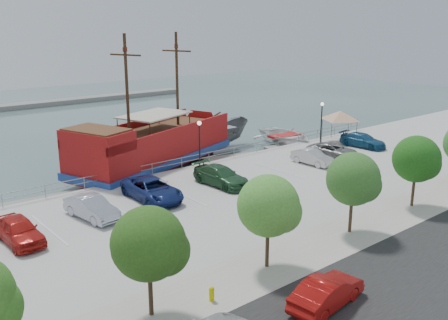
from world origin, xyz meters
TOP-DOWN VIEW (x-y plane):
  - ground at (0.00, 0.00)m, footprint 160.00×160.00m
  - sidewalk at (0.00, -10.00)m, footprint 100.00×4.00m
  - seawall_railing at (0.00, 7.80)m, footprint 50.00×0.06m
  - far_shore at (10.00, 55.00)m, footprint 40.00×3.00m
  - pirate_ship at (0.27, 12.54)m, footprint 20.97×11.92m
  - patrol_boat at (9.58, 14.25)m, footprint 7.28×4.41m
  - speedboat at (15.27, 10.83)m, footprint 6.46×8.29m
  - dock_west at (-12.53, 9.20)m, footprint 7.37×2.66m
  - dock_mid at (7.09, 9.20)m, footprint 7.96×4.21m
  - dock_east at (14.72, 9.20)m, footprint 6.63×3.19m
  - canopy_tent at (17.90, 5.54)m, footprint 5.73×5.73m
  - street_sedan at (-8.56, -14.39)m, footprint 4.40×2.00m
  - fire_hydrant at (-12.29, -10.80)m, footprint 0.26×0.26m
  - lamp_post_mid at (0.00, 6.50)m, footprint 0.36×0.36m
  - lamp_post_right at (16.00, 6.50)m, footprint 0.36×0.36m
  - tree_b at (-14.85, -10.07)m, footprint 3.30×3.20m
  - tree_c at (-7.85, -10.07)m, footprint 3.30×3.20m
  - tree_d at (-0.85, -10.07)m, footprint 3.30×3.20m
  - tree_e at (6.15, -10.07)m, footprint 3.30×3.20m
  - parked_car_a at (-16.95, 1.28)m, footprint 2.01×4.57m
  - parked_car_b at (-12.08, 2.07)m, footprint 2.21×4.64m
  - parked_car_c at (-7.19, 2.58)m, footprint 2.72×5.65m
  - parked_car_d at (-1.28, 2.04)m, footprint 2.44×5.27m
  - parked_car_f at (8.80, 1.42)m, footprint 1.57×4.10m
  - parked_car_g at (11.98, 1.62)m, footprint 3.23×5.31m
  - parked_car_h at (17.75, 2.43)m, footprint 2.43×4.99m

SIDE VIEW (x-z plane):
  - ground at x=0.00m, z-range -1.00..-1.00m
  - dock_east at x=14.72m, z-range -1.00..-0.64m
  - dock_west at x=-12.53m, z-range -1.00..-0.59m
  - dock_mid at x=7.09m, z-range -1.00..-0.56m
  - far_shore at x=10.00m, z-range -1.00..-0.20m
  - speedboat at x=15.27m, z-range -1.00..0.57m
  - sidewalk at x=0.00m, z-range -0.01..0.04m
  - patrol_boat at x=9.58m, z-range -1.00..1.64m
  - fire_hydrant at x=-12.29m, z-range 0.03..0.78m
  - seawall_railing at x=0.00m, z-range 0.03..1.03m
  - parked_car_f at x=8.80m, z-range 0.00..1.33m
  - parked_car_g at x=11.98m, z-range 0.00..1.38m
  - parked_car_h at x=17.75m, z-range 0.00..1.40m
  - street_sedan at x=-8.56m, z-range 0.00..1.40m
  - parked_car_b at x=-12.08m, z-range 0.00..1.47m
  - parked_car_d at x=-1.28m, z-range 0.00..1.49m
  - parked_car_a at x=-16.95m, z-range 0.00..1.53m
  - parked_car_c at x=-7.19m, z-range 0.00..1.55m
  - pirate_ship at x=0.27m, z-range -5.33..7.68m
  - lamp_post_mid at x=0.00m, z-range 0.80..5.08m
  - lamp_post_right at x=16.00m, z-range 0.80..5.08m
  - tree_b at x=-14.85m, z-range 0.80..5.80m
  - tree_c at x=-7.85m, z-range 0.80..5.80m
  - tree_d at x=-0.85m, z-range 0.80..5.80m
  - tree_e at x=6.15m, z-range 0.80..5.80m
  - canopy_tent at x=17.90m, z-range 1.41..5.21m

